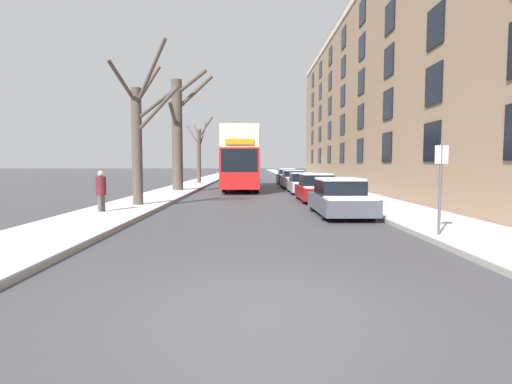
% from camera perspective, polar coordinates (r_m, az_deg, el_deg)
% --- Properties ---
extents(ground_plane, '(320.00, 320.00, 0.00)m').
position_cam_1_polar(ground_plane, '(5.46, 2.22, -16.43)').
color(ground_plane, '#424247').
extents(sidewalk_left, '(2.82, 130.00, 0.16)m').
position_cam_1_polar(sidewalk_left, '(58.37, -5.66, 2.24)').
color(sidewalk_left, gray).
rests_on(sidewalk_left, ground).
extents(sidewalk_right, '(2.82, 130.00, 0.16)m').
position_cam_1_polar(sidewalk_right, '(58.41, 5.07, 2.25)').
color(sidewalk_right, gray).
rests_on(sidewalk_right, ground).
extents(terrace_facade_right, '(9.10, 47.84, 13.85)m').
position_cam_1_polar(terrace_facade_right, '(31.54, 21.64, 12.93)').
color(terrace_facade_right, '#8C7056').
rests_on(terrace_facade_right, ground).
extents(bare_tree_left_0, '(2.62, 2.25, 6.77)m').
position_cam_1_polar(bare_tree_left_0, '(17.72, -16.32, 7.71)').
color(bare_tree_left_0, '#4C4238').
rests_on(bare_tree_left_0, ground).
extents(bare_tree_left_1, '(2.70, 2.76, 8.01)m').
position_cam_1_polar(bare_tree_left_1, '(27.24, -11.02, 8.46)').
color(bare_tree_left_1, '#4C4238').
rests_on(bare_tree_left_1, ground).
extents(bare_tree_left_2, '(2.92, 3.68, 6.05)m').
position_cam_1_polar(bare_tree_left_2, '(37.51, -8.14, 5.75)').
color(bare_tree_left_2, '#4C4238').
rests_on(bare_tree_left_2, ground).
extents(double_decker_bus, '(2.49, 11.12, 4.35)m').
position_cam_1_polar(double_decker_bus, '(29.64, -2.04, 5.13)').
color(double_decker_bus, red).
rests_on(double_decker_bus, ground).
extents(parked_car_0, '(1.80, 4.28, 1.38)m').
position_cam_1_polar(parked_car_0, '(15.11, 11.89, -0.87)').
color(parked_car_0, '#474C56').
rests_on(parked_car_0, ground).
extents(parked_car_1, '(1.74, 4.10, 1.42)m').
position_cam_1_polar(parked_car_1, '(20.52, 8.57, 0.50)').
color(parked_car_1, maroon).
rests_on(parked_car_1, ground).
extents(parked_car_2, '(1.70, 4.33, 1.33)m').
position_cam_1_polar(parked_car_2, '(26.05, 6.63, 1.19)').
color(parked_car_2, '#9EA3AD').
rests_on(parked_car_2, ground).
extents(parked_car_3, '(1.80, 4.11, 1.39)m').
position_cam_1_polar(parked_car_3, '(31.81, 5.33, 1.78)').
color(parked_car_3, '#9EA3AD').
rests_on(parked_car_3, ground).
extents(parked_car_4, '(1.73, 4.57, 1.46)m').
position_cam_1_polar(parked_car_4, '(37.65, 4.42, 2.18)').
color(parked_car_4, black).
rests_on(parked_car_4, ground).
extents(oncoming_van, '(1.97, 5.00, 2.43)m').
position_cam_1_polar(oncoming_van, '(44.85, -2.37, 3.29)').
color(oncoming_van, '#333842').
rests_on(oncoming_van, ground).
extents(pedestrian_left_sidewalk, '(0.36, 0.36, 1.66)m').
position_cam_1_polar(pedestrian_left_sidewalk, '(15.65, -21.25, 0.12)').
color(pedestrian_left_sidewalk, '#4C4742').
rests_on(pedestrian_left_sidewalk, ground).
extents(street_sign_post, '(0.32, 0.07, 2.38)m').
position_cam_1_polar(street_sign_post, '(10.74, 24.83, 0.83)').
color(street_sign_post, '#4C4F54').
rests_on(street_sign_post, ground).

